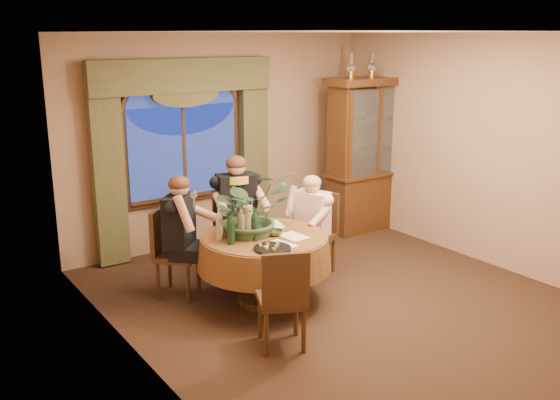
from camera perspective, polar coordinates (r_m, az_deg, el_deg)
floor at (r=6.88m, az=5.28°, el=-8.95°), size 5.00×5.00×0.00m
wall_back at (r=8.48m, az=-5.36°, el=5.52°), size 4.50×0.00×4.50m
wall_right at (r=8.05m, az=18.00°, el=4.35°), size 0.00×5.00×5.00m
ceiling at (r=6.29m, az=5.91°, el=15.05°), size 5.00×5.00×0.00m
window at (r=8.16m, az=-8.79°, el=4.33°), size 1.62×0.10×1.32m
arched_transom at (r=8.06m, az=-9.01°, el=9.79°), size 1.60×0.06×0.44m
drapery_left at (r=7.76m, az=-15.45°, el=2.51°), size 0.38×0.14×2.32m
drapery_right at (r=8.63m, az=-2.43°, el=4.26°), size 0.38×0.14×2.32m
swag_valance at (r=7.97m, az=-8.81°, el=11.19°), size 2.45×0.16×0.42m
dining_table at (r=6.64m, az=-1.43°, el=-6.31°), size 1.75×1.75×0.75m
china_cabinet at (r=9.08m, az=8.12°, el=4.13°), size 1.36×0.54×2.19m
oil_lamp_left at (r=8.68m, az=6.53°, el=12.11°), size 0.11×0.11×0.34m
oil_lamp_center at (r=8.93m, az=8.42°, el=12.13°), size 0.11×0.11×0.34m
oil_lamp_right at (r=9.20m, az=10.21°, el=12.13°), size 0.11×0.11×0.34m
chair_right at (r=7.39m, az=3.13°, el=-3.20°), size 0.54×0.54×0.96m
chair_back_right at (r=7.50m, az=-4.15°, el=-2.94°), size 0.50×0.50×0.96m
chair_back at (r=6.87m, az=-9.34°, el=-4.82°), size 0.59×0.59×0.96m
chair_front_left at (r=5.70m, az=0.14°, el=-8.87°), size 0.55×0.55×0.96m
person_pink at (r=7.25m, az=2.96°, el=-2.43°), size 0.53×0.55×1.23m
person_back at (r=6.77m, az=-9.17°, el=-3.35°), size 0.66×0.66×1.35m
person_scarf at (r=7.40m, az=-3.99°, el=-1.29°), size 0.61×0.57×1.43m
stoneware_vase at (r=6.50m, az=-3.03°, el=-1.85°), size 0.16×0.16×0.31m
centerpiece_plant at (r=6.44m, az=-2.77°, el=1.83°), size 0.86×0.95×0.74m
olive_bowl at (r=6.50m, az=-0.51°, el=-3.00°), size 0.17×0.17×0.05m
cheese_platter at (r=6.08m, az=-0.70°, el=-4.45°), size 0.37×0.37×0.02m
wine_bottle_0 at (r=6.43m, az=-4.54°, el=-1.96°), size 0.07×0.07×0.33m
wine_bottle_1 at (r=6.34m, az=-5.58°, el=-2.23°), size 0.07×0.07×0.33m
wine_bottle_2 at (r=6.38m, az=-3.58°, el=-2.10°), size 0.07×0.07×0.33m
wine_bottle_3 at (r=6.25m, az=-4.45°, el=-2.47°), size 0.07×0.07×0.33m
wine_bottle_4 at (r=6.30m, az=-2.35°, el=-2.30°), size 0.07×0.07×0.33m
wine_bottle_5 at (r=6.20m, az=-4.55°, el=-2.61°), size 0.07×0.07×0.33m
tasting_paper_0 at (r=6.46m, az=1.23°, el=-3.34°), size 0.24×0.32×0.00m
tasting_paper_1 at (r=6.85m, az=-0.73°, el=-2.26°), size 0.28×0.35×0.00m
tasting_paper_2 at (r=6.21m, az=0.07°, el=-4.12°), size 0.27×0.34×0.00m
wine_glass_person_pink at (r=6.84m, az=0.96°, el=-1.53°), size 0.07×0.07×0.18m
wine_glass_person_back at (r=6.59m, az=-5.48°, el=-2.26°), size 0.07×0.07×0.18m
wine_glass_person_scarf at (r=6.91m, az=-2.77°, el=-1.38°), size 0.07×0.07×0.18m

